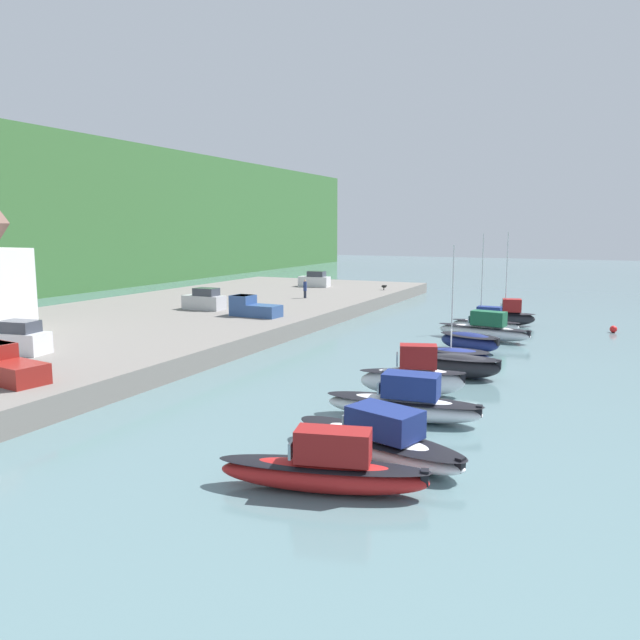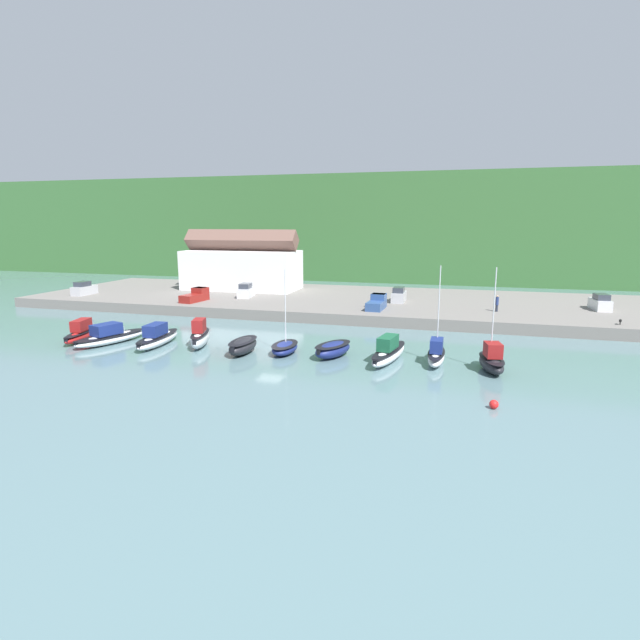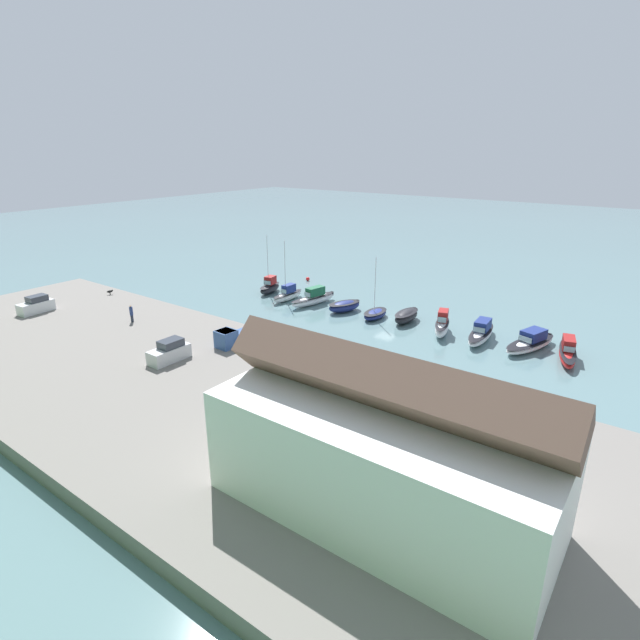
{
  "view_description": "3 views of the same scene",
  "coord_description": "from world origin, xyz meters",
  "px_view_note": "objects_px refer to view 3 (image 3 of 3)",
  "views": [
    {
      "loc": [
        -41.86,
        -8.77,
        9.54
      ],
      "look_at": [
        2.53,
        11.78,
        2.26
      ],
      "focal_mm": 35.0,
      "sensor_mm": 36.0,
      "label": 1
    },
    {
      "loc": [
        17.7,
        -44.73,
        12.9
      ],
      "look_at": [
        3.44,
        6.09,
        2.48
      ],
      "focal_mm": 28.0,
      "sensor_mm": 36.0,
      "label": 2
    },
    {
      "loc": [
        -29.9,
        55.79,
        21.81
      ],
      "look_at": [
        2.45,
        11.59,
        2.61
      ],
      "focal_mm": 28.0,
      "sensor_mm": 36.0,
      "label": 3
    }
  ],
  "objects_px": {
    "moored_boat_5": "(375,314)",
    "parked_car_1": "(169,352)",
    "moored_boat_1": "(531,342)",
    "moored_boat_9": "(270,287)",
    "person_on_quay": "(131,313)",
    "moored_boat_3": "(442,325)",
    "parked_car_2": "(384,415)",
    "moored_boat_4": "(406,316)",
    "moored_boat_8": "(288,294)",
    "pickup_truck_1": "(479,408)",
    "moored_boat_2": "(481,333)",
    "moored_boat_0": "(567,352)",
    "pickup_truck_0": "(233,338)",
    "moored_boat_7": "(314,298)",
    "dog_on_quay": "(110,291)",
    "mooring_buoy_0": "(308,279)",
    "parked_car_3": "(36,305)"
  },
  "relations": [
    {
      "from": "moored_boat_2",
      "to": "moored_boat_0",
      "type": "bearing_deg",
      "value": 174.93
    },
    {
      "from": "moored_boat_3",
      "to": "mooring_buoy_0",
      "type": "relative_size",
      "value": 9.66
    },
    {
      "from": "parked_car_3",
      "to": "moored_boat_3",
      "type": "bearing_deg",
      "value": -152.71
    },
    {
      "from": "moored_boat_9",
      "to": "person_on_quay",
      "type": "relative_size",
      "value": 4.25
    },
    {
      "from": "moored_boat_2",
      "to": "dog_on_quay",
      "type": "relative_size",
      "value": 9.23
    },
    {
      "from": "moored_boat_1",
      "to": "parked_car_1",
      "type": "distance_m",
      "value": 39.45
    },
    {
      "from": "moored_boat_1",
      "to": "parked_car_2",
      "type": "distance_m",
      "value": 26.72
    },
    {
      "from": "moored_boat_3",
      "to": "parked_car_3",
      "type": "height_order",
      "value": "parked_car_3"
    },
    {
      "from": "moored_boat_0",
      "to": "pickup_truck_0",
      "type": "bearing_deg",
      "value": 21.39
    },
    {
      "from": "parked_car_2",
      "to": "moored_boat_4",
      "type": "bearing_deg",
      "value": -74.69
    },
    {
      "from": "person_on_quay",
      "to": "moored_boat_5",
      "type": "bearing_deg",
      "value": -133.61
    },
    {
      "from": "parked_car_3",
      "to": "pickup_truck_0",
      "type": "bearing_deg",
      "value": -170.34
    },
    {
      "from": "moored_boat_2",
      "to": "moored_boat_7",
      "type": "height_order",
      "value": "moored_boat_7"
    },
    {
      "from": "moored_boat_9",
      "to": "parked_car_1",
      "type": "xyz_separation_m",
      "value": [
        -11.46,
        27.87,
        1.36
      ]
    },
    {
      "from": "moored_boat_4",
      "to": "moored_boat_8",
      "type": "distance_m",
      "value": 18.77
    },
    {
      "from": "moored_boat_9",
      "to": "parked_car_1",
      "type": "relative_size",
      "value": 2.16
    },
    {
      "from": "pickup_truck_1",
      "to": "mooring_buoy_0",
      "type": "relative_size",
      "value": 7.7
    },
    {
      "from": "moored_boat_1",
      "to": "parked_car_2",
      "type": "relative_size",
      "value": 1.99
    },
    {
      "from": "parked_car_2",
      "to": "moored_boat_3",
      "type": "bearing_deg",
      "value": -84.88
    },
    {
      "from": "moored_boat_2",
      "to": "moored_boat_8",
      "type": "distance_m",
      "value": 28.79
    },
    {
      "from": "moored_boat_7",
      "to": "mooring_buoy_0",
      "type": "relative_size",
      "value": 13.07
    },
    {
      "from": "moored_boat_3",
      "to": "mooring_buoy_0",
      "type": "xyz_separation_m",
      "value": [
        28.71,
        -10.47,
        -0.79
      ]
    },
    {
      "from": "moored_boat_2",
      "to": "pickup_truck_0",
      "type": "distance_m",
      "value": 28.92
    },
    {
      "from": "moored_boat_2",
      "to": "moored_boat_5",
      "type": "bearing_deg",
      "value": -2.11
    },
    {
      "from": "moored_boat_4",
      "to": "mooring_buoy_0",
      "type": "height_order",
      "value": "moored_boat_4"
    },
    {
      "from": "pickup_truck_1",
      "to": "mooring_buoy_0",
      "type": "bearing_deg",
      "value": -28.4
    },
    {
      "from": "moored_boat_8",
      "to": "moored_boat_1",
      "type": "bearing_deg",
      "value": -176.48
    },
    {
      "from": "moored_boat_0",
      "to": "moored_boat_1",
      "type": "relative_size",
      "value": 0.92
    },
    {
      "from": "moored_boat_7",
      "to": "moored_boat_9",
      "type": "distance_m",
      "value": 9.14
    },
    {
      "from": "dog_on_quay",
      "to": "mooring_buoy_0",
      "type": "bearing_deg",
      "value": 79.12
    },
    {
      "from": "moored_boat_1",
      "to": "parked_car_1",
      "type": "xyz_separation_m",
      "value": [
        27.58,
        28.16,
        1.56
      ]
    },
    {
      "from": "moored_boat_5",
      "to": "pickup_truck_0",
      "type": "xyz_separation_m",
      "value": [
        5.92,
        20.25,
        1.63
      ]
    },
    {
      "from": "pickup_truck_0",
      "to": "person_on_quay",
      "type": "bearing_deg",
      "value": 10.57
    },
    {
      "from": "parked_car_1",
      "to": "dog_on_quay",
      "type": "bearing_deg",
      "value": -20.28
    },
    {
      "from": "moored_boat_1",
      "to": "moored_boat_0",
      "type": "bearing_deg",
      "value": -171.81
    },
    {
      "from": "parked_car_2",
      "to": "pickup_truck_0",
      "type": "relative_size",
      "value": 0.92
    },
    {
      "from": "moored_boat_8",
      "to": "pickup_truck_1",
      "type": "bearing_deg",
      "value": 152.45
    },
    {
      "from": "moored_boat_3",
      "to": "moored_boat_4",
      "type": "distance_m",
      "value": 5.7
    },
    {
      "from": "moored_boat_3",
      "to": "moored_boat_8",
      "type": "xyz_separation_m",
      "value": [
        24.22,
        0.22,
        -0.24
      ]
    },
    {
      "from": "moored_boat_0",
      "to": "dog_on_quay",
      "type": "height_order",
      "value": "moored_boat_0"
    },
    {
      "from": "moored_boat_3",
      "to": "moored_boat_9",
      "type": "bearing_deg",
      "value": -19.97
    },
    {
      "from": "moored_boat_9",
      "to": "pickup_truck_1",
      "type": "xyz_separation_m",
      "value": [
        -40.25,
        20.46,
        1.26
      ]
    },
    {
      "from": "moored_boat_4",
      "to": "dog_on_quay",
      "type": "height_order",
      "value": "dog_on_quay"
    },
    {
      "from": "moored_boat_5",
      "to": "parked_car_1",
      "type": "xyz_separation_m",
      "value": [
        8.01,
        26.99,
        1.73
      ]
    },
    {
      "from": "moored_boat_8",
      "to": "pickup_truck_1",
      "type": "xyz_separation_m",
      "value": [
        -35.47,
        19.08,
        1.37
      ]
    },
    {
      "from": "pickup_truck_0",
      "to": "parked_car_1",
      "type": "bearing_deg",
      "value": 75.69
    },
    {
      "from": "moored_boat_1",
      "to": "moored_boat_8",
      "type": "height_order",
      "value": "moored_boat_8"
    },
    {
      "from": "parked_car_3",
      "to": "pickup_truck_1",
      "type": "distance_m",
      "value": 55.83
    },
    {
      "from": "moored_boat_0",
      "to": "moored_boat_3",
      "type": "distance_m",
      "value": 14.02
    },
    {
      "from": "moored_boat_7",
      "to": "moored_boat_3",
      "type": "bearing_deg",
      "value": -170.88
    }
  ]
}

